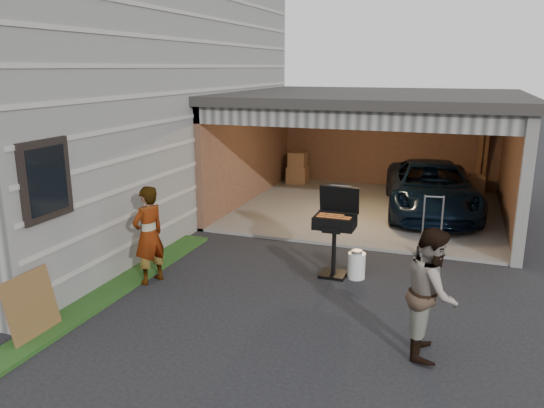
{
  "coord_description": "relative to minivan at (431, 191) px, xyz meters",
  "views": [
    {
      "loc": [
        2.79,
        -6.37,
        3.49
      ],
      "look_at": [
        -0.25,
        2.1,
        1.15
      ],
      "focal_mm": 35.0,
      "sensor_mm": 36.0,
      "label": 1
    }
  ],
  "objects": [
    {
      "name": "ground",
      "position": [
        -2.2,
        -6.57,
        -0.61
      ],
      "size": [
        80.0,
        80.0,
        0.0
      ],
      "primitive_type": "plane",
      "color": "black",
      "rests_on": "ground"
    },
    {
      "name": "man",
      "position": [
        0.4,
        -6.65,
        0.21
      ],
      "size": [
        0.68,
        0.84,
        1.63
      ],
      "primitive_type": "imported",
      "rotation": [
        0.0,
        0.0,
        1.65
      ],
      "color": "#512520",
      "rests_on": "ground"
    },
    {
      "name": "garage",
      "position": [
        -1.43,
        0.22,
        1.26
      ],
      "size": [
        6.8,
        6.3,
        2.9
      ],
      "color": "#605E59",
      "rests_on": "ground"
    },
    {
      "name": "propane_tank",
      "position": [
        -0.91,
        -4.54,
        -0.38
      ],
      "size": [
        0.39,
        0.39,
        0.45
      ],
      "primitive_type": "cylinder",
      "rotation": [
        0.0,
        0.0,
        -0.42
      ],
      "color": "white",
      "rests_on": "ground"
    },
    {
      "name": "hand_truck",
      "position": [
        0.22,
        -3.09,
        -0.38
      ],
      "size": [
        0.51,
        0.41,
        1.2
      ],
      "rotation": [
        0.0,
        0.0,
        0.13
      ],
      "color": "slate",
      "rests_on": "ground"
    },
    {
      "name": "minivan",
      "position": [
        0.0,
        0.0,
        0.0
      ],
      "size": [
        2.66,
        4.62,
        1.21
      ],
      "primitive_type": "imported",
      "rotation": [
        0.0,
        0.0,
        0.15
      ],
      "color": "black",
      "rests_on": "ground"
    },
    {
      "name": "plywood_panel",
      "position": [
        -4.54,
        -8.0,
        -0.17
      ],
      "size": [
        0.22,
        0.8,
        0.88
      ],
      "primitive_type": "cube",
      "rotation": [
        0.0,
        -0.21,
        0.0
      ],
      "color": "brown",
      "rests_on": "ground"
    },
    {
      "name": "house",
      "position": [
        -8.2,
        -2.57,
        2.14
      ],
      "size": [
        7.0,
        11.0,
        5.5
      ],
      "primitive_type": "cube",
      "color": "#474744",
      "rests_on": "ground"
    },
    {
      "name": "bbq_grill",
      "position": [
        -1.3,
        -4.53,
        0.3
      ],
      "size": [
        0.68,
        0.6,
        1.52
      ],
      "color": "black",
      "rests_on": "ground"
    },
    {
      "name": "groundcover_strip",
      "position": [
        -4.45,
        -7.57,
        -0.58
      ],
      "size": [
        0.5,
        8.0,
        0.06
      ],
      "primitive_type": "cube",
      "color": "#193814",
      "rests_on": "ground"
    },
    {
      "name": "woman",
      "position": [
        -4.1,
        -5.86,
        0.21
      ],
      "size": [
        0.56,
        0.69,
        1.64
      ],
      "primitive_type": "imported",
      "rotation": [
        0.0,
        0.0,
        -1.89
      ],
      "color": "#ACC3D8",
      "rests_on": "ground"
    }
  ]
}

